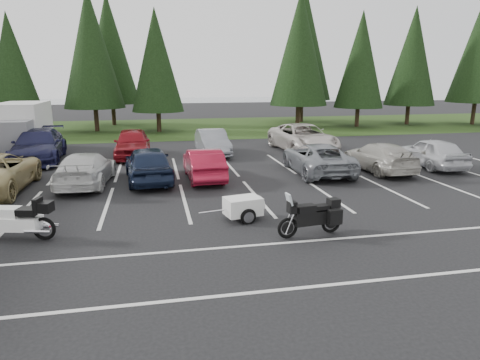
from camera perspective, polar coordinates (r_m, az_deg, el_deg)
The scene contains 26 objects.
ground at distance 14.56m, azimuth -9.06°, elevation -4.08°, with size 120.00×120.00×0.00m, color black.
grass_strip at distance 38.13m, azimuth -10.77°, elevation 6.80°, with size 80.00×16.00×0.01m, color #1F3511.
lake_water at distance 69.16m, azimuth -7.89°, elevation 9.87°, with size 70.00×50.00×0.02m, color slate.
box_truck at distance 27.58m, azimuth -27.40°, elevation 6.00°, with size 2.40×5.60×2.90m, color silver, non-canonical shape.
stall_markings at distance 16.48m, azimuth -9.39°, elevation -1.98°, with size 32.00×16.00×0.01m, color silver.
conifer_3 at distance 36.68m, azimuth -28.19°, elevation 13.46°, with size 3.87×3.87×9.02m.
conifer_4 at distance 37.11m, azimuth -19.27°, elevation 16.22°, with size 4.80×4.80×11.17m.
conifer_5 at distance 35.50m, azimuth -11.12°, elevation 15.40°, with size 4.14×4.14×9.63m.
conifer_6 at distance 38.15m, azimuth 7.97°, elevation 17.00°, with size 4.93×4.93×11.48m.
conifer_7 at distance 39.98m, azimuth 15.80°, elevation 15.18°, with size 4.27×4.27×9.94m.
conifer_8 at distance 43.42m, azimuth 22.04°, elevation 15.04°, with size 4.53×4.53×10.56m.
conifer_back_b at distance 41.59m, azimuth -17.04°, elevation 16.35°, with size 4.97×4.97×11.58m.
conifer_back_c at distance 43.29m, azimuth 8.47°, elevation 17.61°, with size 5.50×5.50×12.81m.
car_near_3 at distance 18.76m, azimuth -19.87°, elevation 1.40°, with size 1.89×4.65×1.35m, color silver.
car_near_4 at distance 18.62m, azimuth -12.11°, elevation 2.14°, with size 1.83×4.54×1.55m, color #161F37.
car_near_5 at distance 18.71m, azimuth -4.87°, elevation 2.14°, with size 1.43×4.10×1.35m, color maroon.
car_near_6 at distance 20.18m, azimuth 10.24°, elevation 2.88°, with size 2.32×5.02×1.40m, color gray.
car_near_7 at distance 21.38m, azimuth 18.05°, elevation 2.95°, with size 1.88×4.62×1.34m, color #AEA99F.
car_near_8 at distance 23.24m, azimuth 24.20°, elevation 3.37°, with size 1.72×4.27×1.45m, color silver.
car_far_1 at distance 24.96m, azimuth -25.28°, elevation 4.15°, with size 2.33×5.74×1.67m, color #17183B.
car_far_2 at distance 24.44m, azimuth -14.15°, elevation 4.77°, with size 1.88×4.67×1.59m, color maroon.
car_far_3 at distance 24.64m, azimuth -3.70°, elevation 5.03°, with size 1.51×4.33×1.43m, color gray.
car_far_4 at distance 25.96m, azimuth 8.40°, elevation 5.58°, with size 2.70×5.86×1.63m, color beige.
touring_motorcycle at distance 13.25m, azimuth -28.13°, elevation -4.09°, with size 2.61×0.80×1.44m, color white, non-canonical shape.
cargo_trailer at distance 13.39m, azimuth 0.39°, elevation -3.82°, with size 1.60×0.90×0.74m, color white, non-canonical shape.
adventure_motorcycle at distance 12.17m, azimuth 9.34°, elevation -4.39°, with size 2.17×0.75×1.32m, color black, non-canonical shape.
Camera 1 is at (-0.49, -13.87, 4.39)m, focal length 32.00 mm.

